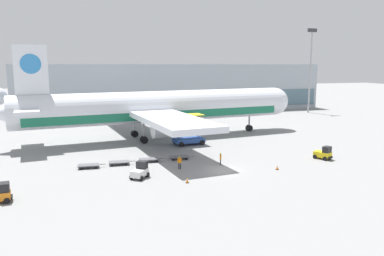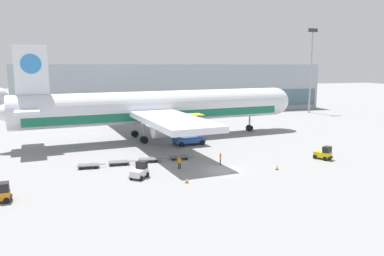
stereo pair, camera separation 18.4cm
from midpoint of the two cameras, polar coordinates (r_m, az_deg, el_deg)
ground_plane at (r=50.06m, az=4.59°, el=-6.43°), size 400.00×400.00×0.00m
terminal_building at (r=115.94m, az=-2.92°, el=6.21°), size 90.00×18.20×14.00m
light_mast at (r=114.28m, az=17.57°, el=9.18°), size 2.80×0.50×24.01m
airplane_main at (r=70.29m, az=-5.60°, el=3.05°), size 57.97×48.61×17.00m
scissor_lift_loader at (r=65.35m, az=-0.62°, el=-0.78°), size 5.52×3.91×5.29m
baggage_tug_foreground at (r=58.71m, az=19.34°, el=-3.67°), size 2.44×2.81×2.00m
baggage_tug_mid at (r=43.14m, az=-27.34°, el=-8.93°), size 2.59×1.87×2.00m
baggage_tug_far at (r=46.87m, az=-8.01°, el=-6.49°), size 2.66×2.79×2.00m
baggage_dolly_lead at (r=52.72m, az=-15.58°, el=-5.49°), size 3.74×1.67×0.48m
baggage_dolly_second at (r=53.42m, az=-11.13°, el=-5.12°), size 3.74×1.67×0.48m
baggage_dolly_third at (r=54.36m, az=-6.66°, el=-4.75°), size 3.74×1.67×0.48m
baggage_dolly_trail at (r=55.42m, az=-2.06°, el=-4.41°), size 3.74×1.67×0.48m
ground_crew_near at (r=52.47m, az=4.28°, el=-4.58°), size 0.33×0.54×1.67m
ground_crew_far at (r=50.28m, az=-2.01°, el=-5.12°), size 0.56×0.28×1.74m
traffic_cone_near at (r=44.64m, az=-0.85°, el=-7.93°), size 0.40×0.40×0.71m
traffic_cone_far at (r=51.37m, az=12.76°, el=-5.87°), size 0.40×0.40×0.62m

